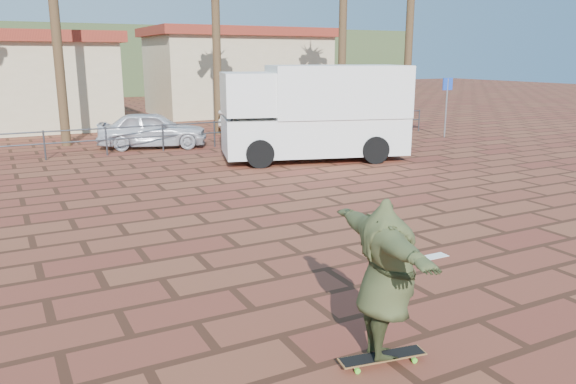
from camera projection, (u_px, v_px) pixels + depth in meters
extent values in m
plane|color=brown|center=(341.00, 246.00, 10.27)|extent=(120.00, 120.00, 0.00)
cube|color=white|center=(414.00, 261.00, 9.55)|extent=(1.40, 0.22, 0.01)
cylinder|color=#47494F|center=(44.00, 145.00, 18.69)|extent=(0.06, 0.06, 1.00)
cylinder|color=#47494F|center=(106.00, 141.00, 19.59)|extent=(0.06, 0.06, 1.00)
cylinder|color=#47494F|center=(163.00, 137.00, 20.49)|extent=(0.06, 0.06, 1.00)
cylinder|color=#47494F|center=(214.00, 134.00, 21.39)|extent=(0.06, 0.06, 1.00)
cylinder|color=#47494F|center=(262.00, 131.00, 22.29)|extent=(0.06, 0.06, 1.00)
cylinder|color=#47494F|center=(306.00, 128.00, 23.19)|extent=(0.06, 0.06, 1.00)
cylinder|color=#47494F|center=(346.00, 125.00, 24.09)|extent=(0.06, 0.06, 1.00)
cylinder|color=#47494F|center=(384.00, 123.00, 24.99)|extent=(0.06, 0.06, 1.00)
cylinder|color=#47494F|center=(419.00, 121.00, 25.89)|extent=(0.06, 0.06, 1.00)
cylinder|color=#47494F|center=(162.00, 125.00, 20.38)|extent=(24.00, 0.05, 0.05)
cylinder|color=#47494F|center=(163.00, 136.00, 20.48)|extent=(24.00, 0.05, 0.05)
cylinder|color=brown|center=(57.00, 37.00, 20.88)|extent=(0.36, 0.36, 8.20)
cylinder|color=brown|center=(217.00, 60.00, 24.43)|extent=(0.36, 0.36, 6.50)
cylinder|color=brown|center=(342.00, 45.00, 25.46)|extent=(0.36, 0.36, 7.80)
cylinder|color=brown|center=(409.00, 34.00, 25.83)|extent=(0.36, 0.36, 8.80)
cube|color=beige|center=(238.00, 76.00, 34.01)|extent=(10.00, 6.00, 4.50)
cube|color=maroon|center=(237.00, 33.00, 33.43)|extent=(10.60, 6.60, 0.50)
cube|color=#384C28|center=(52.00, 60.00, 52.64)|extent=(70.00, 18.00, 6.00)
cube|color=olive|center=(382.00, 356.00, 6.33)|extent=(1.05, 0.39, 0.02)
cube|color=black|center=(382.00, 356.00, 6.33)|extent=(1.01, 0.37, 0.00)
cube|color=silver|center=(354.00, 364.00, 6.23)|extent=(0.08, 0.17, 0.03)
cube|color=silver|center=(410.00, 354.00, 6.45)|extent=(0.08, 0.17, 0.03)
cylinder|color=#5ACF2B|center=(357.00, 371.00, 6.15)|extent=(0.07, 0.04, 0.07)
cylinder|color=#5ACF2B|center=(350.00, 361.00, 6.34)|extent=(0.07, 0.04, 0.07)
cylinder|color=#5ACF2B|center=(414.00, 360.00, 6.36)|extent=(0.07, 0.04, 0.07)
cylinder|color=#5ACF2B|center=(405.00, 352.00, 6.55)|extent=(0.07, 0.04, 0.07)
imported|color=#3B4223|center=(386.00, 280.00, 6.12)|extent=(1.04, 2.33, 1.84)
cube|color=white|center=(313.00, 135.00, 18.82)|extent=(6.43, 4.02, 1.22)
cube|color=white|center=(337.00, 91.00, 18.63)|extent=(4.97, 3.69, 1.66)
cube|color=white|center=(250.00, 94.00, 18.10)|extent=(2.39, 2.84, 1.33)
cube|color=black|center=(229.00, 110.00, 18.08)|extent=(0.59, 1.83, 0.72)
cylinder|color=black|center=(260.00, 154.00, 17.43)|extent=(0.94, 0.55, 0.89)
cylinder|color=black|center=(250.00, 143.00, 19.65)|extent=(0.94, 0.55, 0.89)
cylinder|color=black|center=(375.00, 150.00, 18.14)|extent=(0.94, 0.55, 0.89)
cylinder|color=black|center=(353.00, 140.00, 20.36)|extent=(0.94, 0.55, 0.89)
imported|color=silver|center=(153.00, 129.00, 21.26)|extent=(4.33, 2.79, 1.37)
imported|color=white|center=(270.00, 116.00, 25.42)|extent=(4.91, 2.91, 1.53)
cylinder|color=gray|center=(446.00, 108.00, 23.87)|extent=(0.07, 0.07, 2.48)
cube|color=#193FB2|center=(448.00, 84.00, 23.63)|extent=(0.51, 0.05, 0.51)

